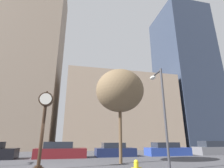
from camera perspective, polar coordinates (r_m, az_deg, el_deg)
The scene contains 11 objects.
building_tall_tower at distance 38.53m, azimuth -25.33°, elevation 8.12°, with size 11.83×12.00×34.55m.
building_storefront_row at distance 35.59m, azimuth 2.22°, elevation -9.30°, with size 20.57×12.00×13.60m.
building_glass_modern at distance 44.90m, azimuth 22.51°, elevation 2.97°, with size 10.32×12.00×32.84m.
street_clock at distance 11.47m, azimuth -21.26°, elevation -9.69°, with size 0.85×0.59×4.52m.
car_maroon at distance 17.88m, azimuth -16.51°, elevation -20.25°, with size 4.64×1.85×1.41m.
car_navy at distance 18.72m, azimuth 0.93°, elevation -20.91°, with size 3.99×1.80×1.31m.
car_blue at distance 20.81m, azimuth 17.54°, elevation -19.81°, with size 4.73×1.92×1.33m.
car_grey at distance 24.04m, azimuth 30.03°, elevation -17.84°, with size 4.36×1.76×1.46m.
fire_hydrant_far at distance 9.33m, azimuth 7.95°, elevation -25.28°, with size 0.52×0.22×0.67m.
street_lamp_right at distance 11.50m, azimuth 15.51°, elevation -4.98°, with size 0.36×1.57×5.97m.
bare_tree at distance 13.89m, azimuth 2.56°, elevation -2.22°, with size 3.77×3.77×7.02m.
Camera 1 is at (0.60, -10.01, 1.60)m, focal length 28.00 mm.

